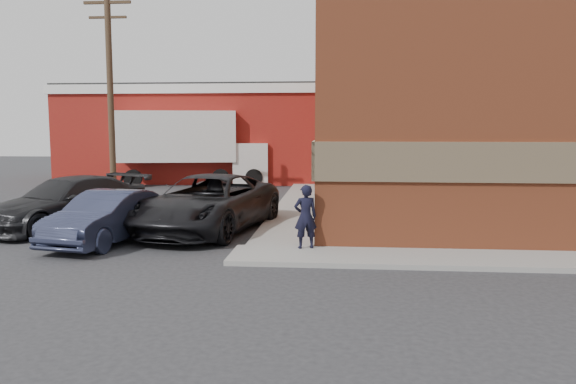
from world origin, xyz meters
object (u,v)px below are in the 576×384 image
(suv_a, at_px, (208,203))
(box_truck, at_px, (193,143))
(suv_b, at_px, (68,203))
(brick_building, at_px, (501,89))
(man, at_px, (305,217))
(utility_pole, at_px, (110,89))
(warehouse, at_px, (207,133))
(sedan, at_px, (108,217))

(suv_a, bearing_deg, box_truck, 118.07)
(suv_b, height_order, box_truck, box_truck)
(brick_building, xyz_separation_m, man, (-7.21, -9.25, -3.76))
(suv_a, height_order, suv_b, suv_a)
(utility_pole, distance_m, suv_a, 9.50)
(warehouse, height_order, suv_a, warehouse)
(man, relative_size, box_truck, 0.19)
(brick_building, bearing_deg, suv_a, -147.56)
(suv_b, bearing_deg, suv_a, 23.15)
(man, distance_m, sedan, 5.52)
(sedan, bearing_deg, utility_pole, 122.43)
(warehouse, relative_size, man, 10.11)
(box_truck, bearing_deg, utility_pole, -113.11)
(utility_pole, distance_m, suv_b, 7.57)
(brick_building, xyz_separation_m, sedan, (-12.68, -8.50, -3.97))
(brick_building, distance_m, warehouse, 18.30)
(sedan, relative_size, suv_a, 0.70)
(utility_pole, distance_m, man, 13.32)
(box_truck, bearing_deg, man, -76.68)
(sedan, bearing_deg, suv_b, 146.95)
(suv_a, bearing_deg, utility_pole, 142.41)
(utility_pole, height_order, suv_a, utility_pole)
(warehouse, height_order, box_truck, warehouse)
(suv_b, bearing_deg, box_truck, 113.65)
(warehouse, bearing_deg, suv_a, -76.69)
(suv_a, bearing_deg, suv_b, -170.96)
(sedan, bearing_deg, box_truck, 107.28)
(warehouse, relative_size, box_truck, 1.92)
(warehouse, height_order, utility_pole, utility_pole)
(sedan, bearing_deg, suv_a, 50.57)
(man, bearing_deg, brick_building, -143.93)
(suv_b, relative_size, box_truck, 0.65)
(sedan, bearing_deg, warehouse, 106.43)
(brick_building, height_order, warehouse, brick_building)
(warehouse, height_order, sedan, warehouse)
(utility_pole, distance_m, sedan, 9.98)
(warehouse, xyz_separation_m, man, (7.28, -20.25, -1.89))
(brick_building, bearing_deg, warehouse, 142.80)
(brick_building, height_order, utility_pole, brick_building)
(suv_a, height_order, box_truck, box_truck)
(warehouse, height_order, man, warehouse)
(sedan, height_order, box_truck, box_truck)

